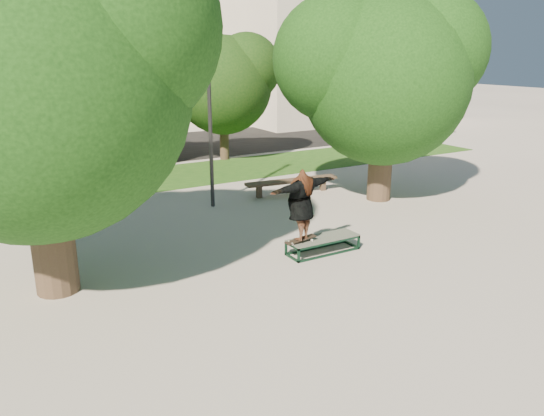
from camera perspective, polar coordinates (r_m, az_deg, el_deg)
ground at (r=12.02m, az=-0.92°, el=-6.29°), size 120.00×120.00×0.00m
grass_strip at (r=20.73m, az=-11.49°, el=3.26°), size 30.00×4.00×0.02m
asphalt_strip at (r=26.63m, az=-18.17°, el=5.68°), size 40.00×8.00×0.01m
tree_left at (r=10.81m, az=-25.07°, el=13.76°), size 6.96×5.95×7.12m
tree_right at (r=17.06m, az=11.73°, el=14.32°), size 6.24×5.33×6.51m
bg_tree_mid at (r=22.17m, az=-19.60°, el=13.98°), size 5.76×4.92×6.24m
bg_tree_right at (r=23.43m, az=-5.55°, el=13.63°), size 5.04×4.31×5.43m
lamppost at (r=16.07m, az=-6.74°, el=11.05°), size 0.25×0.15×6.11m
side_building at (r=39.38m, az=6.42°, el=15.52°), size 15.00×10.00×8.00m
grind_box at (r=12.83m, az=5.50°, el=-3.94°), size 1.80×0.60×0.38m
skater_rig at (r=12.13m, az=3.14°, el=0.36°), size 2.13×1.02×1.75m
bench at (r=17.89m, az=2.15°, el=2.83°), size 3.30×0.80×0.50m
car_dark at (r=26.66m, az=-19.49°, el=7.23°), size 1.77×4.70×1.53m
car_grey at (r=27.22m, az=-16.53°, el=7.44°), size 2.37×4.82×1.32m
car_silver_b at (r=24.26m, az=-15.45°, el=6.81°), size 2.66×5.67×1.60m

